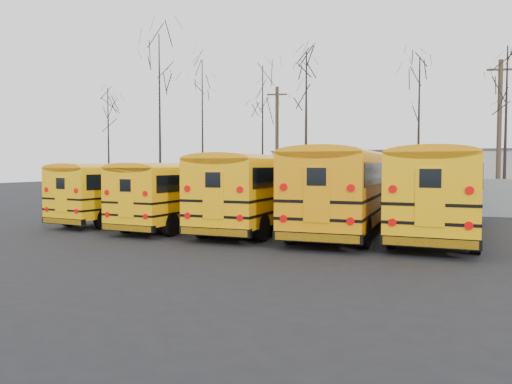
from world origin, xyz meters
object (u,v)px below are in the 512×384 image
at_px(bus_a, 136,187).
at_px(bus_e, 440,185).
at_px(bus_b, 192,189).
at_px(utility_pole_right, 499,132).
at_px(bus_d, 348,183).
at_px(utility_pole_left, 277,143).
at_px(bus_c, 266,185).

xyz_separation_m(bus_a, bus_e, (13.97, 0.02, 0.31)).
relative_size(bus_b, bus_e, 0.85).
bearing_deg(bus_e, utility_pole_right, 79.90).
distance_m(bus_b, bus_d, 6.91).
xyz_separation_m(bus_d, utility_pole_left, (-8.48, 14.99, 2.40)).
xyz_separation_m(bus_b, utility_pole_right, (13.32, 15.90, 3.16)).
distance_m(bus_d, utility_pole_right, 16.86).
height_order(bus_a, bus_d, bus_d).
bearing_deg(bus_a, bus_b, -6.82).
bearing_deg(bus_b, bus_d, 7.26).
bearing_deg(bus_d, bus_b, -177.05).
height_order(bus_a, bus_b, bus_b).
relative_size(bus_b, utility_pole_left, 1.20).
distance_m(bus_c, utility_pole_right, 18.61).
bearing_deg(bus_e, bus_c, -176.06).
distance_m(bus_e, utility_pole_left, 19.17).
bearing_deg(utility_pole_right, bus_a, -153.69).
bearing_deg(bus_a, bus_c, 2.81).
relative_size(utility_pole_left, utility_pole_right, 0.91).
xyz_separation_m(bus_e, utility_pole_left, (-12.00, 14.76, 2.42)).
relative_size(bus_e, utility_pole_left, 1.41).
bearing_deg(bus_c, bus_a, 176.53).
distance_m(bus_a, bus_d, 10.46).
bearing_deg(utility_pole_right, utility_pole_left, 165.79).
bearing_deg(bus_e, bus_a, -179.01).
distance_m(bus_e, utility_pole_right, 15.63).
relative_size(bus_c, utility_pole_left, 1.34).
bearing_deg(bus_d, bus_a, 176.94).
bearing_deg(bus_c, utility_pole_left, 107.70).
relative_size(bus_a, utility_pole_left, 1.21).
distance_m(bus_b, bus_e, 10.43).
bearing_deg(bus_b, bus_e, 6.88).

